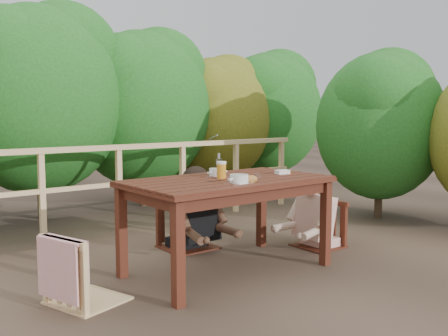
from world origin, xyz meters
TOP-DOWN VIEW (x-y plane):
  - ground at (0.00, 0.00)m, footprint 60.00×60.00m
  - table at (0.00, 0.00)m, footprint 1.73×0.97m
  - chair_left at (-1.25, 0.09)m, footprint 0.60×0.60m
  - chair_far at (0.17, 0.84)m, footprint 0.52×0.52m
  - chair_right at (1.24, 0.03)m, footprint 0.46×0.46m
  - woman at (0.17, 0.86)m, footprint 0.53×0.65m
  - diner_right at (1.27, 0.03)m, footprint 0.62×0.52m
  - railing at (0.00, 2.00)m, footprint 5.60×0.10m
  - hedge_row at (0.40, 3.20)m, footprint 6.60×1.60m
  - shrub_side at (3.20, -0.15)m, footprint 1.40×2.20m
  - soup_near at (-0.11, -0.27)m, footprint 0.25×0.25m
  - soup_far at (0.04, 0.20)m, footprint 0.25×0.25m
  - bread_roll at (-0.01, -0.30)m, footprint 0.12×0.09m
  - beer_glass at (-0.03, 0.05)m, footprint 0.08×0.08m
  - bottle at (-0.02, 0.09)m, footprint 0.05×0.05m
  - tumbler at (0.19, -0.18)m, footprint 0.06×0.06m
  - butter_tub at (0.60, -0.07)m, footprint 0.14×0.11m

SIDE VIEW (x-z plane):
  - ground at x=0.00m, z-range 0.00..0.00m
  - table at x=0.00m, z-range 0.00..0.80m
  - chair_right at x=1.24m, z-range 0.00..0.89m
  - chair_left at x=-1.25m, z-range 0.00..0.97m
  - railing at x=0.00m, z-range 0.00..1.01m
  - chair_far at x=0.17m, z-range 0.00..1.02m
  - diner_right at x=1.27m, z-range 0.00..1.22m
  - woman at x=0.17m, z-range 0.00..1.29m
  - butter_tub at x=0.60m, z-range 0.80..0.85m
  - tumbler at x=0.19m, z-range 0.80..0.87m
  - bread_roll at x=-0.01m, z-range 0.80..0.87m
  - soup_far at x=0.04m, z-range 0.80..0.88m
  - soup_near at x=-0.11m, z-range 0.80..0.88m
  - beer_glass at x=-0.03m, z-range 0.80..0.96m
  - bottle at x=-0.02m, z-range 0.80..1.03m
  - shrub_side at x=3.20m, z-range 0.00..2.90m
  - hedge_row at x=0.40m, z-range 0.00..3.80m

